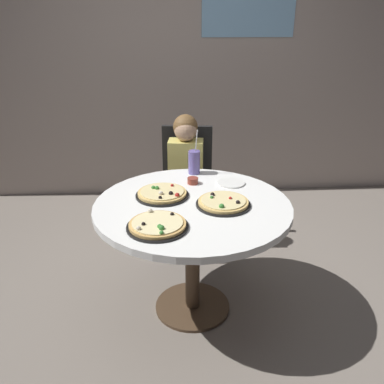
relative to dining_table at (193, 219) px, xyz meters
name	(u,v)px	position (x,y,z in m)	size (l,w,h in m)	color
ground_plane	(192,307)	(0.00, 0.00, -0.64)	(8.00, 8.00, 0.00)	slate
wall_with_window	(180,49)	(0.00, 1.97, 0.81)	(5.20, 0.13, 2.90)	#A8998E
dining_table	(193,219)	(0.00, 0.00, 0.00)	(1.15, 1.15, 0.75)	white
chair_wooden	(187,180)	(0.01, 0.91, -0.11)	(0.45, 0.45, 0.95)	black
diner_child	(185,194)	(-0.01, 0.73, -0.16)	(0.29, 0.42, 1.08)	#3F4766
pizza_veggie	(223,203)	(0.17, -0.04, 0.12)	(0.31, 0.31, 0.05)	black
pizza_cheese	(157,225)	(-0.20, -0.28, 0.12)	(0.32, 0.32, 0.05)	black
pizza_pepperoni	(162,194)	(-0.18, 0.11, 0.12)	(0.32, 0.32, 0.05)	black
soda_cup	(194,162)	(0.04, 0.48, 0.19)	(0.08, 0.08, 0.31)	#6659A5
sauce_bowl	(193,181)	(0.02, 0.30, 0.13)	(0.07, 0.07, 0.04)	brown
plate_small	(231,183)	(0.27, 0.28, 0.11)	(0.18, 0.18, 0.01)	white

